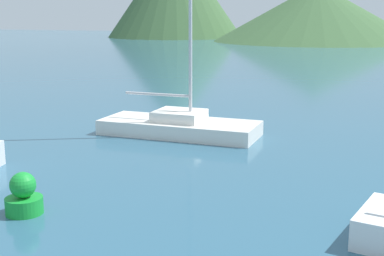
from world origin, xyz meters
name	(u,v)px	position (x,y,z in m)	size (l,w,h in m)	color
sailboat_inner	(180,123)	(-1.36, 18.02, 0.44)	(5.65, 2.26, 11.19)	white
buoy_marker	(24,197)	(-1.86, 9.73, 0.38)	(0.81, 0.81, 0.93)	green
hill_central	(317,13)	(-4.28, 85.20, 4.31)	(31.25, 31.25, 8.62)	#3D6038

